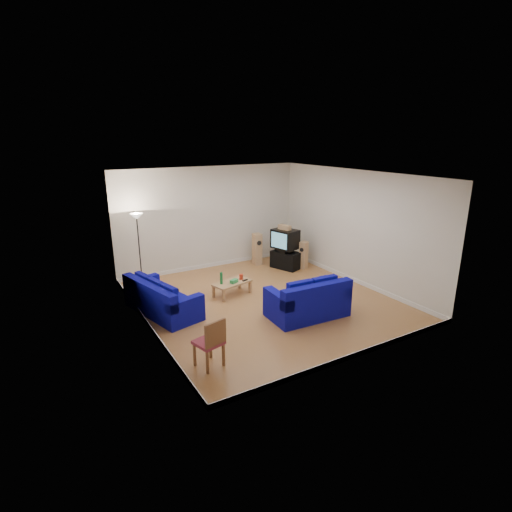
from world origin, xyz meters
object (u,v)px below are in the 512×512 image
coffee_table (232,284)px  tv_stand (286,260)px  sofa_three_seat (161,301)px  television (285,239)px  sofa_loveseat (309,303)px

coffee_table → tv_stand: (2.51, 1.16, -0.05)m
sofa_three_seat → tv_stand: size_ratio=2.54×
sofa_three_seat → tv_stand: sofa_three_seat is taller
coffee_table → television: television is taller
tv_stand → television: bearing=170.5°
coffee_table → television: bearing=25.6°
coffee_table → tv_stand: tv_stand is taller
sofa_three_seat → tv_stand: 4.67m
tv_stand → sofa_loveseat: bearing=-46.6°
sofa_loveseat → coffee_table: bearing=117.6°
coffee_table → television: size_ratio=1.25×
sofa_loveseat → tv_stand: sofa_loveseat is taller
sofa_loveseat → coffee_table: (-0.95, 2.07, -0.02)m
sofa_three_seat → television: bearing=92.3°
sofa_loveseat → coffee_table: sofa_loveseat is taller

